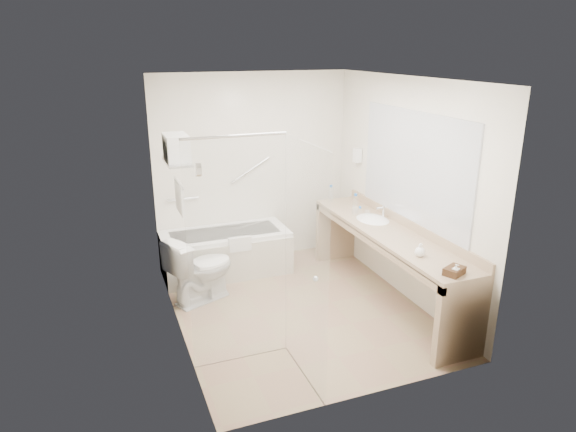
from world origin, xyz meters
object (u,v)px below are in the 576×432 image
object	(u,v)px
vanity_counter	(387,248)
water_bottle_left	(360,214)
amenity_basket	(454,271)
bathtub	(226,252)
toilet	(201,269)

from	to	relation	value
vanity_counter	water_bottle_left	bearing A→B (deg)	108.24
amenity_basket	water_bottle_left	size ratio (longest dim) A/B	1.16
bathtub	amenity_basket	world-z (taller)	amenity_basket
toilet	vanity_counter	bearing A→B (deg)	-133.61
amenity_basket	water_bottle_left	bearing A→B (deg)	92.69
toilet	water_bottle_left	xyz separation A→B (m)	(1.84, -0.33, 0.55)
bathtub	toilet	xyz separation A→B (m)	(-0.45, -0.65, 0.11)
vanity_counter	water_bottle_left	world-z (taller)	water_bottle_left
bathtub	toilet	distance (m)	0.80
vanity_counter	amenity_basket	bearing A→B (deg)	-92.86
vanity_counter	water_bottle_left	size ratio (longest dim) A/B	15.58
amenity_basket	water_bottle_left	distance (m)	1.63
amenity_basket	vanity_counter	bearing A→B (deg)	87.14
toilet	bathtub	bearing A→B (deg)	-57.86
toilet	water_bottle_left	distance (m)	1.94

